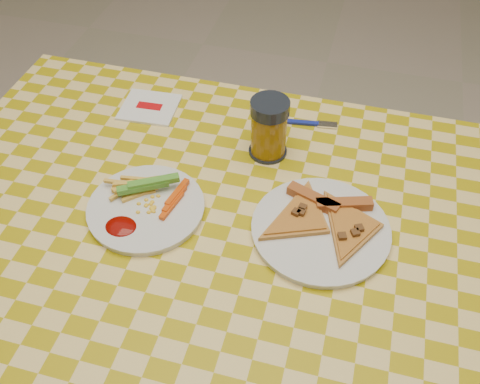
% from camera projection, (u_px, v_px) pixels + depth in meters
% --- Properties ---
extents(table, '(1.28, 0.88, 0.76)m').
position_uv_depth(table, '(232.00, 251.00, 1.06)').
color(table, silver).
rests_on(table, ground).
extents(plate_left, '(0.24, 0.24, 0.01)m').
position_uv_depth(plate_left, '(146.00, 209.00, 1.03)').
color(plate_left, silver).
rests_on(plate_left, table).
extents(plate_right, '(0.28, 0.28, 0.01)m').
position_uv_depth(plate_right, '(320.00, 230.00, 0.99)').
color(plate_right, silver).
rests_on(plate_right, table).
extents(fries_veggies, '(0.18, 0.17, 0.04)m').
position_uv_depth(fries_veggies, '(144.00, 196.00, 1.03)').
color(fries_veggies, '#E8CE4A').
rests_on(fries_veggies, plate_left).
extents(pizza_slices, '(0.28, 0.24, 0.02)m').
position_uv_depth(pizza_slices, '(324.00, 219.00, 0.99)').
color(pizza_slices, '#B78838').
rests_on(pizza_slices, plate_right).
extents(drink_glass, '(0.08, 0.08, 0.13)m').
position_uv_depth(drink_glass, '(269.00, 129.00, 1.10)').
color(drink_glass, black).
rests_on(drink_glass, table).
extents(napkin, '(0.13, 0.12, 0.01)m').
position_uv_depth(napkin, '(150.00, 107.00, 1.25)').
color(napkin, white).
rests_on(napkin, table).
extents(fork, '(0.14, 0.03, 0.01)m').
position_uv_depth(fork, '(307.00, 123.00, 1.21)').
color(fork, navy).
rests_on(fork, table).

